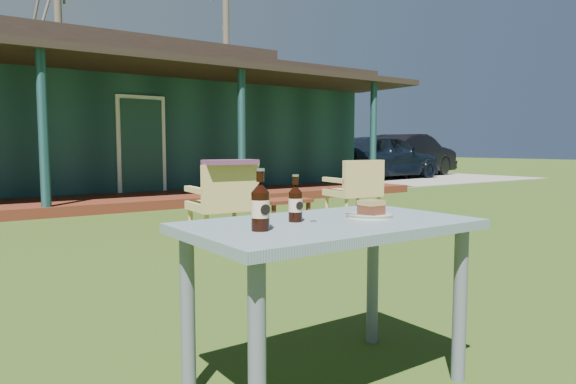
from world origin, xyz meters
TOP-DOWN VIEW (x-y plane):
  - ground at (0.00, 0.00)m, footprint 80.00×80.00m
  - pavilion at (-0.00, 9.39)m, footprint 15.80×8.30m
  - gravel_strip at (10.50, 8.50)m, footprint 9.00×6.00m
  - tree_mid at (3.00, 18.50)m, footprint 0.28×0.28m
  - tree_right at (9.50, 17.00)m, footprint 0.28×0.28m
  - car_near at (10.37, 8.30)m, footprint 4.37×2.09m
  - car_far at (12.23, 8.92)m, footprint 4.59×2.39m
  - cafe_table at (0.00, -1.60)m, footprint 1.20×0.70m
  - plate at (0.22, -1.61)m, footprint 0.20×0.20m
  - cake_slice at (0.22, -1.62)m, footprint 0.09×0.09m
  - fork at (0.16, -1.62)m, footprint 0.06×0.13m
  - cola_bottle_near at (-0.12, -1.53)m, footprint 0.06×0.06m
  - cola_bottle_far at (-0.36, -1.64)m, footprint 0.07×0.07m
  - bottle_cap at (-0.08, -1.60)m, footprint 0.03×0.03m
  - armchair_left at (1.21, 1.62)m, footprint 0.67×0.63m
  - armchair_right at (3.42, 1.97)m, footprint 0.70×0.66m
  - floral_throw at (1.19, 1.45)m, footprint 0.58×0.28m
  - side_table at (2.13, 1.82)m, footprint 0.60×0.40m

SIDE VIEW (x-z plane):
  - ground at x=0.00m, z-range 0.00..0.00m
  - gravel_strip at x=10.50m, z-range 0.00..0.02m
  - side_table at x=2.13m, z-range 0.14..0.54m
  - armchair_left at x=1.21m, z-range 0.05..0.90m
  - armchair_right at x=3.42m, z-range 0.05..0.90m
  - cafe_table at x=0.00m, z-range 0.26..0.98m
  - car_near at x=10.37m, z-range 0.00..1.44m
  - car_far at x=12.23m, z-range 0.00..1.44m
  - bottle_cap at x=-0.08m, z-range 0.72..0.73m
  - plate at x=0.22m, z-range 0.72..0.74m
  - fork at x=0.16m, z-range 0.73..0.74m
  - cake_slice at x=0.22m, z-range 0.73..0.80m
  - cola_bottle_near at x=-0.12m, z-range 0.70..0.90m
  - cola_bottle_far at x=-0.36m, z-range 0.70..0.93m
  - floral_throw at x=1.19m, z-range 0.84..0.89m
  - pavilion at x=0.00m, z-range -0.12..3.33m
  - tree_mid at x=3.00m, z-range 0.00..9.50m
  - tree_right at x=9.50m, z-range 0.00..11.00m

